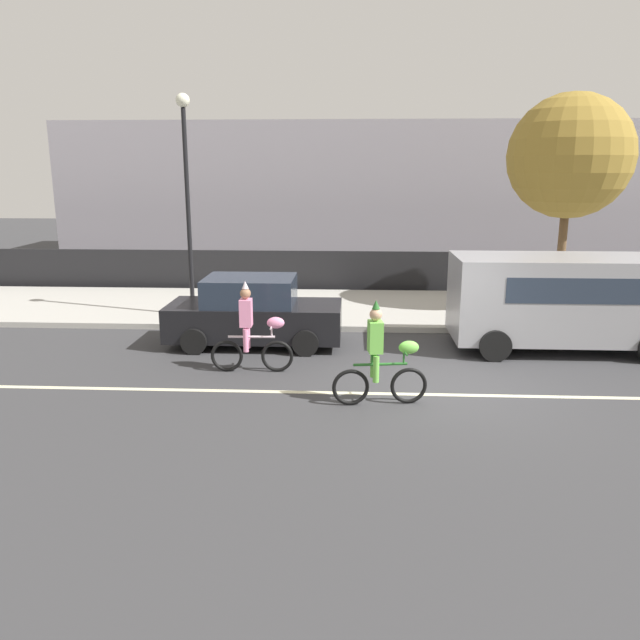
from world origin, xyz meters
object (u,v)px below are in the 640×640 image
object	(u,v)px
parade_cyclist_pink	(252,333)
parked_car_black	(254,313)
parked_van_grey	(566,296)
parade_cyclist_lime	(381,359)
street_lamp_post	(186,174)

from	to	relation	value
parade_cyclist_pink	parked_car_black	bearing A→B (deg)	98.00
parked_car_black	parade_cyclist_pink	bearing A→B (deg)	-82.00
parade_cyclist_pink	parked_car_black	world-z (taller)	parade_cyclist_pink
parked_van_grey	parade_cyclist_lime	bearing A→B (deg)	-139.68
street_lamp_post	parade_cyclist_pink	bearing A→B (deg)	-61.73
parade_cyclist_lime	street_lamp_post	bearing A→B (deg)	128.92
street_lamp_post	parked_van_grey	bearing A→B (deg)	-14.45
parked_van_grey	street_lamp_post	bearing A→B (deg)	165.55
parade_cyclist_lime	parade_cyclist_pink	bearing A→B (deg)	146.33
parade_cyclist_pink	parked_car_black	distance (m)	2.06
parade_cyclist_pink	street_lamp_post	world-z (taller)	street_lamp_post
parade_cyclist_pink	parade_cyclist_lime	distance (m)	3.10
parked_van_grey	parked_car_black	world-z (taller)	parked_van_grey
parked_van_grey	parked_car_black	xyz separation A→B (m)	(-7.25, 0.03, -0.50)
street_lamp_post	parade_cyclist_lime	bearing A→B (deg)	-51.08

